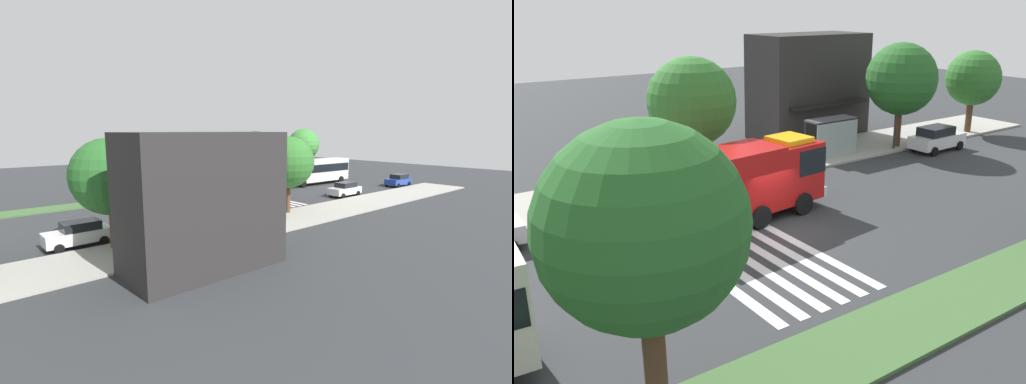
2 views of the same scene
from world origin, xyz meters
TOP-DOWN VIEW (x-y plane):
  - ground_plane at (0.00, 0.00)m, footprint 120.00×120.00m
  - sidewalk at (0.00, 9.73)m, footprint 60.00×5.54m
  - median_strip at (0.00, -8.46)m, footprint 60.00×3.00m
  - crosswalk at (-2.71, 0.00)m, footprint 4.95×12.53m
  - fire_truck at (-0.55, 2.43)m, footprint 8.77×3.55m
  - parked_car_west at (-24.67, 5.76)m, footprint 4.26×2.09m
  - parked_car_mid at (-12.28, 5.76)m, footprint 4.38×2.09m
  - parked_car_east at (17.48, 5.76)m, footprint 4.31×2.07m
  - transit_bus at (-17.52, -3.13)m, footprint 11.37×3.28m
  - bus_stop_shelter at (10.36, 8.57)m, footprint 3.50×1.40m
  - bench_near_shelter at (6.36, 8.55)m, footprint 1.60×0.50m
  - bench_west_of_shelter at (2.54, 8.55)m, footprint 1.60×0.50m
  - street_lamp at (15.13, 7.56)m, footprint 0.36×0.36m
  - storefront_building at (13.10, 14.69)m, footprint 8.80×5.20m
  - sidewalk_tree_far_west at (-0.45, 7.96)m, footprint 4.78×4.78m
  - sidewalk_tree_center at (15.89, 7.96)m, footprint 4.98×4.98m
  - median_tree_far_west at (-20.34, -8.46)m, footprint 5.05×5.05m
  - median_tree_west at (-10.28, -8.46)m, footprint 4.51×4.51m
  - median_tree_center at (10.38, -8.46)m, footprint 3.78×3.78m

SIDE VIEW (x-z plane):
  - ground_plane at x=0.00m, z-range 0.00..0.00m
  - crosswalk at x=-2.71m, z-range 0.00..0.01m
  - sidewalk at x=0.00m, z-range 0.00..0.14m
  - median_strip at x=0.00m, z-range 0.00..0.14m
  - bench_near_shelter at x=6.36m, z-range 0.14..1.04m
  - bench_west_of_shelter at x=2.54m, z-range 0.14..1.04m
  - parked_car_mid at x=-12.28m, z-range 0.03..1.71m
  - parked_car_west at x=-24.67m, z-range 0.02..1.74m
  - parked_car_east at x=17.48m, z-range 0.02..1.76m
  - bus_stop_shelter at x=10.36m, z-range 0.66..3.12m
  - fire_truck at x=-0.55m, z-range 0.22..3.87m
  - transit_bus at x=-17.52m, z-range 0.33..3.95m
  - storefront_building at x=13.10m, z-range 0.00..7.73m
  - street_lamp at x=15.13m, z-range 0.71..7.45m
  - median_tree_center at x=10.38m, z-range 1.20..7.16m
  - sidewalk_tree_center at x=15.89m, z-range 1.25..8.49m
  - sidewalk_tree_far_west at x=-0.45m, z-range 1.30..8.44m
  - median_tree_west at x=-10.28m, z-range 1.65..9.27m
  - median_tree_far_west at x=-20.34m, z-range 1.54..9.46m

